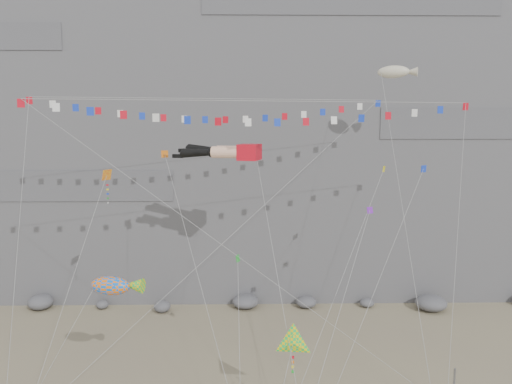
# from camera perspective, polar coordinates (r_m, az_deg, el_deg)

# --- Properties ---
(cliff) EXTENTS (80.00, 28.00, 50.00)m
(cliff) POSITION_cam_1_polar(r_m,az_deg,el_deg) (62.50, -1.23, 14.25)
(cliff) COLOR slate
(cliff) RESTS_ON ground
(talus_boulders) EXTENTS (60.00, 3.00, 1.20)m
(talus_boulders) POSITION_cam_1_polar(r_m,az_deg,el_deg) (50.16, -1.21, -12.44)
(talus_boulders) COLOR slate
(talus_boulders) RESTS_ON ground
(legs_kite) EXTENTS (9.14, 19.03, 23.13)m
(legs_kite) POSITION_cam_1_polar(r_m,az_deg,el_deg) (38.34, -3.45, 4.58)
(legs_kite) COLOR red
(legs_kite) RESTS_ON ground
(flag_banner_upper) EXTENTS (27.50, 17.15, 27.10)m
(flag_banner_upper) POSITION_cam_1_polar(r_m,az_deg,el_deg) (40.65, -4.72, 10.55)
(flag_banner_upper) COLOR red
(flag_banner_upper) RESTS_ON ground
(flag_banner_lower) EXTENTS (30.83, 8.71, 23.34)m
(flag_banner_lower) POSITION_cam_1_polar(r_m,az_deg,el_deg) (35.08, 0.82, 10.33)
(flag_banner_lower) COLOR red
(flag_banner_lower) RESTS_ON ground
(harlequin_kite) EXTENTS (4.37, 8.24, 16.52)m
(harlequin_kite) POSITION_cam_1_polar(r_m,az_deg,el_deg) (36.09, -16.73, 1.74)
(harlequin_kite) COLOR red
(harlequin_kite) RESTS_ON ground
(fish_windsock) EXTENTS (7.28, 3.28, 9.99)m
(fish_windsock) POSITION_cam_1_polar(r_m,az_deg,el_deg) (31.97, -16.32, -10.25)
(fish_windsock) COLOR orange
(fish_windsock) RESTS_ON ground
(delta_kite) EXTENTS (3.19, 4.70, 7.43)m
(delta_kite) POSITION_cam_1_polar(r_m,az_deg,el_deg) (29.96, 4.25, -16.87)
(delta_kite) COLOR yellow
(delta_kite) RESTS_ON ground
(blimp_windsock) EXTENTS (3.86, 15.31, 26.20)m
(blimp_windsock) POSITION_cam_1_polar(r_m,az_deg,el_deg) (43.80, 15.43, 13.01)
(blimp_windsock) COLOR beige
(blimp_windsock) RESTS_ON ground
(small_kite_a) EXTENTS (6.95, 14.20, 21.59)m
(small_kite_a) POSITION_cam_1_polar(r_m,az_deg,el_deg) (38.36, -10.28, 3.85)
(small_kite_a) COLOR orange
(small_kite_a) RESTS_ON ground
(small_kite_b) EXTENTS (6.72, 10.57, 16.79)m
(small_kite_b) POSITION_cam_1_polar(r_m,az_deg,el_deg) (34.88, 12.73, -2.59)
(small_kite_b) COLOR purple
(small_kite_b) RESTS_ON ground
(small_kite_c) EXTENTS (1.02, 11.08, 13.62)m
(small_kite_c) POSITION_cam_1_polar(r_m,az_deg,el_deg) (34.53, -2.09, -7.93)
(small_kite_c) COLOR green
(small_kite_c) RESTS_ON ground
(small_kite_d) EXTENTS (9.63, 13.48, 21.38)m
(small_kite_d) POSITION_cam_1_polar(r_m,az_deg,el_deg) (38.77, 14.16, 1.88)
(small_kite_d) COLOR yellow
(small_kite_d) RESTS_ON ground
(small_kite_e) EXTENTS (9.04, 8.66, 18.92)m
(small_kite_e) POSITION_cam_1_polar(r_m,az_deg,el_deg) (35.12, 18.37, 1.90)
(small_kite_e) COLOR #1635C0
(small_kite_e) RESTS_ON ground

